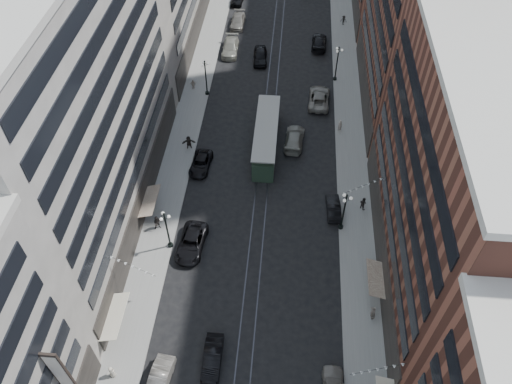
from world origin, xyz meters
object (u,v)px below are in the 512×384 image
(pedestrian_4, at_px, (373,313))
(pedestrian_7, at_px, (363,203))
(streetcar, at_px, (266,138))
(car_1, at_px, (159,382))
(car_8, at_px, (230,47))
(car_10, at_px, (333,208))
(lamppost_sw_far, at_px, (167,229))
(car_extra_1, at_px, (294,138))
(lamppost_sw_mid, at_px, (206,77))
(car_7, at_px, (201,164))
(car_11, at_px, (319,98))
(pedestrian_2, at_px, (158,223))
(car_2, at_px, (191,243))
(lamppost_se_mid, at_px, (337,62))
(pedestrian_8, at_px, (340,126))
(lamppost_se_far, at_px, (344,211))
(car_5, at_px, (212,358))
(pedestrian_9, at_px, (344,20))
(pedestrian_1, at_px, (112,372))
(car_13, at_px, (260,56))
(pedestrian_6, at_px, (193,84))
(car_extra_0, at_px, (238,21))
(car_12, at_px, (319,42))

(pedestrian_4, xyz_separation_m, pedestrian_7, (-0.09, 13.92, -0.07))
(streetcar, distance_m, car_1, 32.23)
(car_8, height_order, car_10, car_8)
(lamppost_sw_far, bearing_deg, car_extra_1, 54.06)
(lamppost_sw_mid, distance_m, car_7, 15.04)
(car_11, bearing_deg, car_extra_1, 72.95)
(pedestrian_2, bearing_deg, car_2, -50.56)
(lamppost_se_mid, relative_size, pedestrian_8, 3.16)
(pedestrian_4, bearing_deg, car_7, 35.14)
(lamppost_se_far, relative_size, car_10, 1.30)
(streetcar, bearing_deg, car_5, -95.63)
(pedestrian_8, bearing_deg, pedestrian_9, -116.43)
(lamppost_sw_mid, xyz_separation_m, pedestrian_1, (-2.29, -41.40, -2.20))
(lamppost_se_mid, distance_m, pedestrian_2, 35.98)
(car_5, bearing_deg, pedestrian_4, 20.19)
(car_7, xyz_separation_m, car_11, (14.59, 14.21, 0.16))
(car_1, xyz_separation_m, car_8, (0.05, 53.16, 0.08))
(car_11, height_order, car_extra_1, car_11)
(car_10, bearing_deg, car_extra_1, -70.44)
(car_7, distance_m, car_11, 20.37)
(lamppost_sw_mid, relative_size, pedestrian_9, 3.40)
(lamppost_sw_mid, height_order, car_extra_1, lamppost_sw_mid)
(pedestrian_7, relative_size, pedestrian_9, 1.05)
(car_5, distance_m, car_7, 25.05)
(pedestrian_1, distance_m, car_11, 44.74)
(car_8, bearing_deg, car_1, -90.73)
(lamppost_se_mid, xyz_separation_m, pedestrian_1, (-20.69, -46.40, -2.20))
(car_7, bearing_deg, pedestrian_1, -93.89)
(lamppost_se_far, distance_m, lamppost_se_mid, 28.00)
(streetcar, bearing_deg, car_10, -50.33)
(car_11, distance_m, pedestrian_8, 6.56)
(pedestrian_2, bearing_deg, car_8, 61.58)
(streetcar, bearing_deg, car_1, -102.92)
(car_13, bearing_deg, pedestrian_9, 37.69)
(lamppost_se_mid, height_order, car_1, lamppost_se_mid)
(pedestrian_1, bearing_deg, pedestrian_6, -68.36)
(pedestrian_1, xyz_separation_m, car_extra_0, (4.64, 60.97, -0.10))
(car_1, xyz_separation_m, pedestrian_6, (-4.14, 42.84, 0.17))
(car_10, distance_m, pedestrian_8, 14.10)
(pedestrian_4, bearing_deg, lamppost_se_mid, -6.83)
(streetcar, height_order, car_extra_0, streetcar)
(car_8, xyz_separation_m, car_12, (14.00, 2.74, -0.05))
(lamppost_sw_far, distance_m, car_10, 18.88)
(lamppost_sw_far, relative_size, car_5, 1.20)
(car_1, height_order, car_12, car_12)
(lamppost_sw_far, relative_size, car_8, 0.92)
(car_12, distance_m, pedestrian_6, 22.40)
(lamppost_se_far, height_order, streetcar, lamppost_se_far)
(car_12, bearing_deg, lamppost_sw_far, 70.97)
(pedestrian_2, distance_m, car_13, 35.02)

